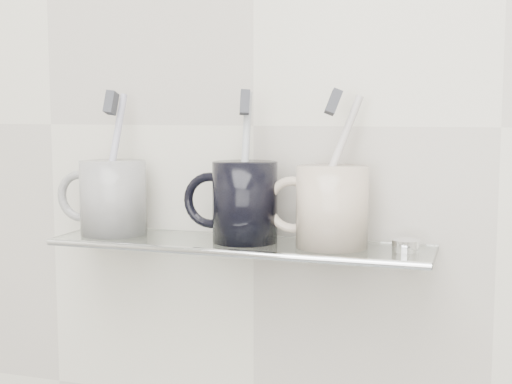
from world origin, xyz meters
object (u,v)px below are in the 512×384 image
at_px(mug_left, 113,198).
at_px(mug_right, 332,207).
at_px(shelf_glass, 239,245).
at_px(mug_center, 245,202).

height_order(mug_left, mug_right, same).
bearing_deg(shelf_glass, mug_left, 178.46).
bearing_deg(mug_right, shelf_glass, -178.29).
relative_size(shelf_glass, mug_center, 4.77).
bearing_deg(mug_center, mug_left, -176.55).
bearing_deg(shelf_glass, mug_right, 2.34).
xyz_separation_m(shelf_glass, mug_center, (0.01, 0.00, 0.06)).
height_order(shelf_glass, mug_left, mug_left).
relative_size(mug_left, mug_center, 0.97).
distance_m(mug_left, mug_right, 0.31).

